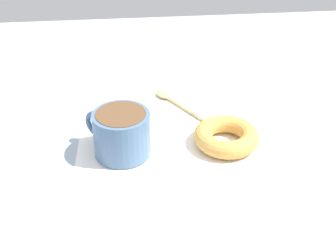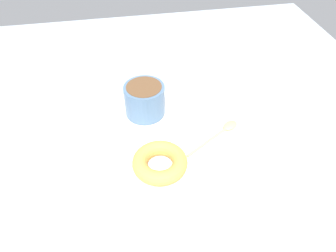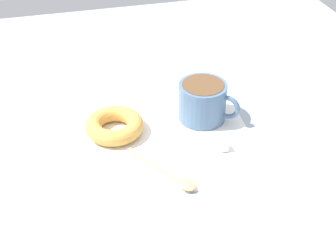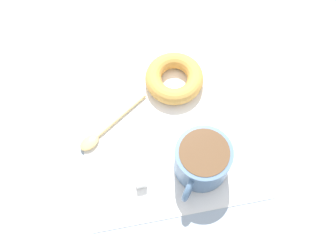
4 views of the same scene
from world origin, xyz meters
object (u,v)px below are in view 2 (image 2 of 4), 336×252
Objects in this scene: coffee_cup at (145,99)px; spoon at (223,130)px; donut at (160,163)px; sugar_cube at (188,103)px.

spoon is at bearing -31.64° from coffee_cup.
spoon is (14.95, 7.38, -1.08)cm from donut.
donut is at bearing -153.72° from spoon.
sugar_cube reaches higher than spoon.
coffee_cup is 18.45cm from spoon.
sugar_cube is at bearing 118.07° from spoon.
spoon is 11.30cm from sugar_cube.
sugar_cube is at bearing 2.51° from coffee_cup.
spoon is at bearing -61.93° from sugar_cube.
coffee_cup is 17.06cm from donut.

